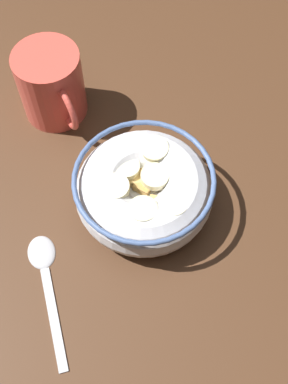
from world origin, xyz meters
The scene contains 4 objects.
ground_plane centered at (0.00, 0.00, -1.00)cm, with size 139.20×139.20×2.00cm, color #472B19.
cereal_bowl centered at (0.01, 0.00, 3.43)cm, with size 15.96×15.96×6.49cm.
spoon centered at (1.60, -13.81, 0.34)cm, with size 15.61×6.02×0.80cm.
coffee_mug centered at (-18.30, -2.79, 4.77)cm, with size 11.36×8.29×9.54cm.
Camera 1 is at (23.47, -13.70, 52.25)cm, focal length 45.81 mm.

